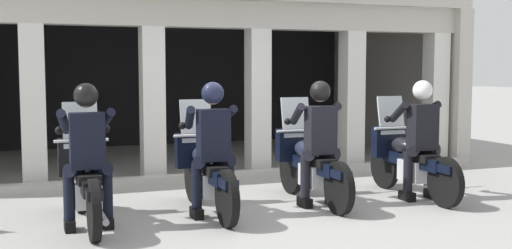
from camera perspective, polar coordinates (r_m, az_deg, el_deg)
name	(u,v)px	position (r m, az deg, el deg)	size (l,w,h in m)	color
ground_plane	(196,170)	(10.95, -5.43, -4.10)	(80.00, 80.00, 0.00)	#999993
station_building	(170,59)	(12.73, -7.70, 5.82)	(9.94, 5.18, 2.98)	black
kerb_strip	(216,177)	(9.92, -3.61, -4.69)	(9.44, 0.24, 0.12)	#B7B5AD
motorcycle_far_left	(85,179)	(7.37, -15.10, -4.78)	(0.62, 2.04, 1.35)	black
police_officer_far_left	(87,143)	(7.03, -14.97, -1.65)	(0.63, 0.61, 1.58)	black
motorcycle_center_left	(206,171)	(7.72, -4.51, -4.19)	(0.62, 2.04, 1.35)	black
police_officer_center_left	(213,137)	(7.39, -3.93, -1.17)	(0.63, 0.61, 1.58)	black
motorcycle_center_right	(310,164)	(8.31, 4.84, -3.52)	(0.62, 2.04, 1.35)	black
police_officer_center_right	(319,132)	(8.00, 5.72, -0.70)	(0.63, 0.61, 1.58)	black
motorcycle_far_right	(408,159)	(8.92, 13.52, -3.06)	(0.62, 2.04, 1.35)	black
police_officer_far_right	(421,129)	(8.63, 14.62, -0.42)	(0.63, 0.61, 1.58)	black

